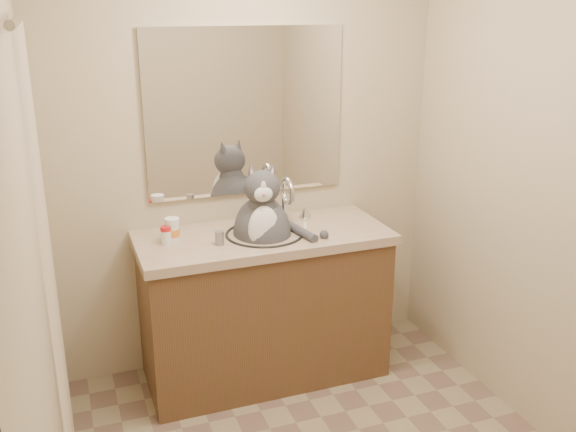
{
  "coord_description": "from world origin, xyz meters",
  "views": [
    {
      "loc": [
        -0.99,
        -2.08,
        2.02
      ],
      "look_at": [
        0.02,
        0.65,
        1.04
      ],
      "focal_mm": 40.0,
      "sensor_mm": 36.0,
      "label": 1
    }
  ],
  "objects_px": {
    "pill_bottle_orange": "(172,230)",
    "pill_bottle_redcap": "(166,235)",
    "cat": "(263,228)",
    "grey_canister": "(219,238)"
  },
  "relations": [
    {
      "from": "cat",
      "to": "pill_bottle_redcap",
      "type": "bearing_deg",
      "value": -170.61
    },
    {
      "from": "cat",
      "to": "pill_bottle_orange",
      "type": "bearing_deg",
      "value": -173.79
    },
    {
      "from": "pill_bottle_orange",
      "to": "pill_bottle_redcap",
      "type": "bearing_deg",
      "value": -148.48
    },
    {
      "from": "cat",
      "to": "pill_bottle_orange",
      "type": "height_order",
      "value": "cat"
    },
    {
      "from": "pill_bottle_redcap",
      "to": "grey_canister",
      "type": "relative_size",
      "value": 1.29
    },
    {
      "from": "pill_bottle_redcap",
      "to": "pill_bottle_orange",
      "type": "bearing_deg",
      "value": 31.52
    },
    {
      "from": "pill_bottle_redcap",
      "to": "grey_canister",
      "type": "xyz_separation_m",
      "value": [
        0.25,
        -0.1,
        -0.01
      ]
    },
    {
      "from": "grey_canister",
      "to": "pill_bottle_orange",
      "type": "bearing_deg",
      "value": 149.27
    },
    {
      "from": "cat",
      "to": "grey_canister",
      "type": "relative_size",
      "value": 8.39
    },
    {
      "from": "pill_bottle_orange",
      "to": "grey_canister",
      "type": "xyz_separation_m",
      "value": [
        0.21,
        -0.13,
        -0.02
      ]
    }
  ]
}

